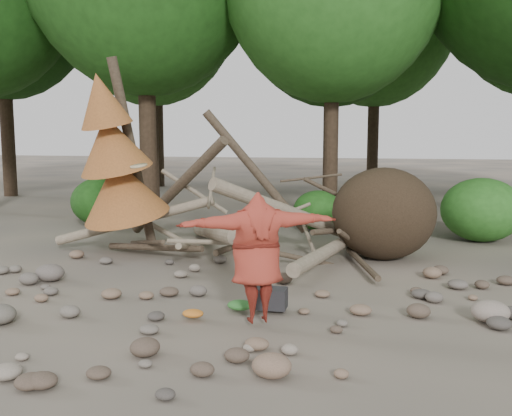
# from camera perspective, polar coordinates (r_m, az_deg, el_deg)

# --- Properties ---
(ground) EXTENTS (120.00, 120.00, 0.00)m
(ground) POSITION_cam_1_polar(r_m,az_deg,el_deg) (8.87, -4.95, -10.15)
(ground) COLOR #514C44
(ground) RESTS_ON ground
(deadfall_pile) EXTENTS (8.55, 5.24, 3.30)m
(deadfall_pile) POSITION_cam_1_polar(r_m,az_deg,el_deg) (12.42, 9.96, -0.70)
(deadfall_pile) COLOR #332619
(deadfall_pile) RESTS_ON ground
(dead_conifer) EXTENTS (2.06, 2.16, 4.35)m
(dead_conifer) POSITION_cam_1_polar(r_m,az_deg,el_deg) (12.78, -13.86, 4.65)
(dead_conifer) COLOR #4C3F30
(dead_conifer) RESTS_ON ground
(bush_left) EXTENTS (1.80, 1.80, 1.44)m
(bush_left) POSITION_cam_1_polar(r_m,az_deg,el_deg) (17.37, -15.13, 0.64)
(bush_left) COLOR #1B4A13
(bush_left) RESTS_ON ground
(bush_mid) EXTENTS (1.40, 1.40, 1.12)m
(bush_mid) POSITION_cam_1_polar(r_m,az_deg,el_deg) (16.09, 6.22, -0.24)
(bush_mid) COLOR #245E1B
(bush_mid) RESTS_ON ground
(bush_right) EXTENTS (2.00, 2.00, 1.60)m
(bush_right) POSITION_cam_1_polar(r_m,az_deg,el_deg) (15.36, 21.64, -0.16)
(bush_right) COLOR #2E7022
(bush_right) RESTS_ON ground
(frisbee_thrower) EXTENTS (3.07, 1.53, 2.18)m
(frisbee_thrower) POSITION_cam_1_polar(r_m,az_deg,el_deg) (7.87, 0.10, -4.92)
(frisbee_thrower) COLOR maroon
(frisbee_thrower) RESTS_ON ground
(backpack) EXTENTS (0.47, 0.31, 0.31)m
(backpack) POSITION_cam_1_polar(r_m,az_deg,el_deg) (8.71, 1.54, -9.38)
(backpack) COLOR black
(backpack) RESTS_ON ground
(cloth_green) EXTENTS (0.38, 0.32, 0.14)m
(cloth_green) POSITION_cam_1_polar(r_m,az_deg,el_deg) (8.68, -1.62, -10.00)
(cloth_green) COLOR #2C6B2B
(cloth_green) RESTS_ON ground
(cloth_orange) EXTENTS (0.31, 0.25, 0.11)m
(cloth_orange) POSITION_cam_1_polar(r_m,az_deg,el_deg) (8.40, -6.32, -10.76)
(cloth_orange) COLOR #C06B21
(cloth_orange) RESTS_ON ground
(boulder_front_right) EXTENTS (0.45, 0.40, 0.27)m
(boulder_front_right) POSITION_cam_1_polar(r_m,az_deg,el_deg) (6.51, 1.58, -15.48)
(boulder_front_right) COLOR #7D624E
(boulder_front_right) RESTS_ON ground
(boulder_mid_right) EXTENTS (0.53, 0.48, 0.32)m
(boulder_mid_right) POSITION_cam_1_polar(r_m,az_deg,el_deg) (8.89, 22.40, -9.55)
(boulder_mid_right) COLOR gray
(boulder_mid_right) RESTS_ON ground
(boulder_mid_left) EXTENTS (0.53, 0.48, 0.32)m
(boulder_mid_left) POSITION_cam_1_polar(r_m,az_deg,el_deg) (11.13, -19.92, -6.10)
(boulder_mid_left) COLOR #635953
(boulder_mid_left) RESTS_ON ground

